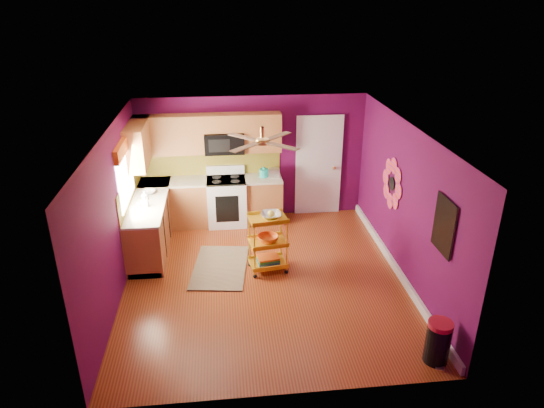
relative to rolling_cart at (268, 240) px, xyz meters
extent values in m
plane|color=maroon|center=(-0.10, -0.27, -0.56)|extent=(5.00, 5.00, 0.00)
cube|color=#51093D|center=(-0.10, 2.23, 0.69)|extent=(4.50, 0.04, 2.50)
cube|color=#51093D|center=(-0.10, -2.77, 0.69)|extent=(4.50, 0.04, 2.50)
cube|color=#51093D|center=(-2.35, -0.27, 0.69)|extent=(0.04, 5.00, 2.50)
cube|color=#51093D|center=(2.15, -0.27, 0.69)|extent=(0.04, 5.00, 2.50)
cube|color=silver|center=(-0.10, -0.27, 1.94)|extent=(4.50, 5.00, 0.04)
cube|color=white|center=(2.12, -0.27, -0.49)|extent=(0.05, 4.90, 0.14)
cube|color=brown|center=(-2.05, 1.08, -0.11)|extent=(0.60, 2.30, 0.90)
cube|color=brown|center=(-0.95, 1.93, -0.11)|extent=(2.80, 0.60, 0.90)
cube|color=beige|center=(-2.05, 1.08, 0.36)|extent=(0.63, 2.30, 0.04)
cube|color=beige|center=(-0.95, 1.93, 0.36)|extent=(2.80, 0.63, 0.04)
cube|color=black|center=(-2.05, 1.08, -0.51)|extent=(0.54, 2.30, 0.10)
cube|color=black|center=(-0.95, 1.93, -0.51)|extent=(2.80, 0.54, 0.10)
cube|color=white|center=(-0.65, 1.90, -0.10)|extent=(0.76, 0.66, 0.92)
cube|color=black|center=(-0.65, 1.90, 0.36)|extent=(0.76, 0.62, 0.03)
cube|color=white|center=(-0.65, 2.18, 0.48)|extent=(0.76, 0.06, 0.18)
cube|color=black|center=(-0.65, 1.58, -0.11)|extent=(0.45, 0.02, 0.55)
cube|color=brown|center=(-1.69, 2.07, 1.26)|extent=(1.32, 0.33, 0.75)
cube|color=brown|center=(0.09, 2.07, 1.26)|extent=(0.72, 0.33, 0.75)
cube|color=brown|center=(-0.65, 2.07, 1.47)|extent=(0.76, 0.33, 0.34)
cube|color=brown|center=(-2.18, 1.58, 1.26)|extent=(0.33, 1.30, 0.75)
cube|color=black|center=(-0.65, 2.03, 1.09)|extent=(0.76, 0.38, 0.40)
cube|color=olive|center=(-0.95, 2.22, 0.63)|extent=(2.80, 0.01, 0.51)
cube|color=olive|center=(-2.34, 1.08, 0.63)|extent=(0.01, 2.30, 0.51)
cube|color=white|center=(-2.33, 0.78, 0.99)|extent=(0.03, 1.20, 1.00)
cube|color=#CF5212|center=(-2.30, 0.78, 1.46)|extent=(0.08, 1.35, 0.22)
cube|color=white|center=(1.25, 2.21, 0.46)|extent=(0.85, 0.04, 2.05)
cube|color=white|center=(1.25, 2.19, 0.46)|extent=(0.95, 0.02, 2.15)
sphere|color=#BF8C3F|center=(1.57, 2.15, 0.44)|extent=(0.07, 0.07, 0.07)
cylinder|color=black|center=(2.13, 0.33, 0.79)|extent=(0.01, 0.24, 0.24)
cube|color=#1AAE9E|center=(2.13, -1.67, 0.99)|extent=(0.03, 0.52, 0.72)
cube|color=black|center=(2.12, -1.67, 0.99)|extent=(0.01, 0.56, 0.76)
cylinder|color=#BF8C3F|center=(-0.10, -0.07, 1.86)|extent=(0.06, 0.06, 0.16)
cylinder|color=#BF8C3F|center=(-0.10, -0.07, 1.72)|extent=(0.20, 0.20, 0.08)
cube|color=#4C2D19|center=(0.17, 0.20, 1.72)|extent=(0.47, 0.47, 0.01)
cube|color=#4C2D19|center=(-0.36, 0.20, 1.72)|extent=(0.47, 0.47, 0.01)
cube|color=#4C2D19|center=(-0.36, -0.34, 1.72)|extent=(0.47, 0.47, 0.01)
cube|color=#4C2D19|center=(0.17, -0.34, 1.72)|extent=(0.47, 0.47, 0.01)
cube|color=black|center=(-0.82, 0.16, -0.55)|extent=(1.06, 1.54, 0.02)
cylinder|color=gold|center=(-0.25, -0.23, -0.05)|extent=(0.03, 0.03, 0.94)
cylinder|color=gold|center=(0.29, -0.15, -0.05)|extent=(0.03, 0.03, 0.94)
cylinder|color=gold|center=(-0.30, 0.14, -0.05)|extent=(0.03, 0.03, 0.94)
cylinder|color=gold|center=(0.23, 0.22, -0.05)|extent=(0.03, 0.03, 0.94)
sphere|color=black|center=(-0.25, -0.23, -0.53)|extent=(0.07, 0.07, 0.07)
sphere|color=black|center=(0.29, -0.15, -0.53)|extent=(0.07, 0.07, 0.07)
sphere|color=black|center=(-0.30, 0.14, -0.53)|extent=(0.07, 0.07, 0.07)
sphere|color=black|center=(0.23, 0.22, -0.53)|extent=(0.07, 0.07, 0.07)
cube|color=gold|center=(-0.01, 0.00, 0.40)|extent=(0.67, 0.53, 0.03)
cube|color=gold|center=(-0.01, 0.00, -0.03)|extent=(0.67, 0.53, 0.03)
cube|color=gold|center=(-0.01, 0.00, -0.43)|extent=(0.67, 0.53, 0.03)
imported|color=beige|center=(0.05, 0.01, 0.45)|extent=(0.38, 0.38, 0.08)
sphere|color=yellow|center=(0.05, 0.01, 0.48)|extent=(0.11, 0.11, 0.11)
imported|color=#CF5212|center=(-0.01, 0.00, 0.04)|extent=(0.39, 0.39, 0.11)
cube|color=navy|center=(-0.01, 0.00, -0.39)|extent=(0.39, 0.31, 0.04)
cube|color=#267233|center=(-0.01, 0.00, -0.35)|extent=(0.39, 0.31, 0.04)
cube|color=#CF5212|center=(-0.01, 0.00, -0.32)|extent=(0.39, 0.31, 0.03)
cylinder|color=black|center=(1.90, -2.41, -0.30)|extent=(0.40, 0.40, 0.53)
cylinder|color=#A51728|center=(1.90, -2.41, 0.00)|extent=(0.31, 0.31, 0.06)
cube|color=beige|center=(1.90, -2.57, -0.55)|extent=(0.12, 0.09, 0.03)
cylinder|color=#15A395|center=(0.11, 1.97, 0.46)|extent=(0.18, 0.18, 0.16)
sphere|color=#15A395|center=(0.11, 1.97, 0.56)|extent=(0.06, 0.06, 0.06)
cube|color=beige|center=(0.30, 1.94, 0.47)|extent=(0.22, 0.15, 0.18)
imported|color=#EA3F72|center=(-2.05, 0.77, 0.48)|extent=(0.09, 0.10, 0.21)
imported|color=white|center=(-2.10, 1.07, 0.46)|extent=(0.13, 0.13, 0.17)
imported|color=white|center=(-2.06, 1.34, 0.40)|extent=(0.23, 0.23, 0.06)
imported|color=white|center=(-2.14, 0.80, 0.42)|extent=(0.11, 0.11, 0.09)
camera|label=1|loc=(-0.70, -7.02, 3.80)|focal=32.00mm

